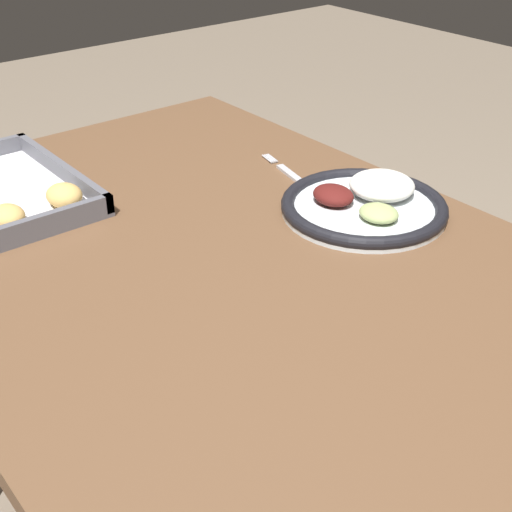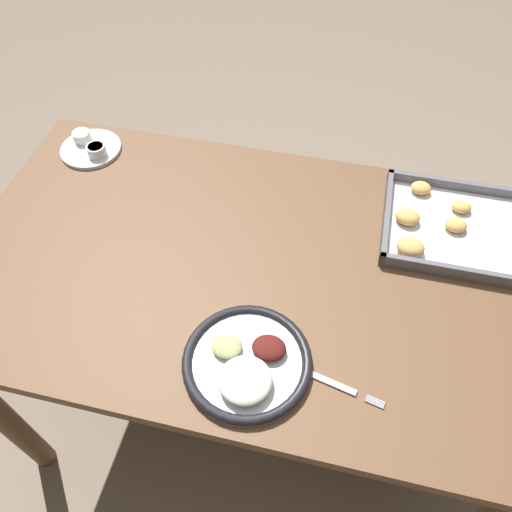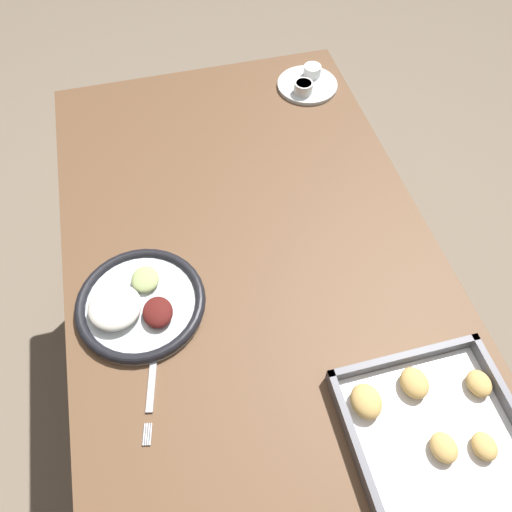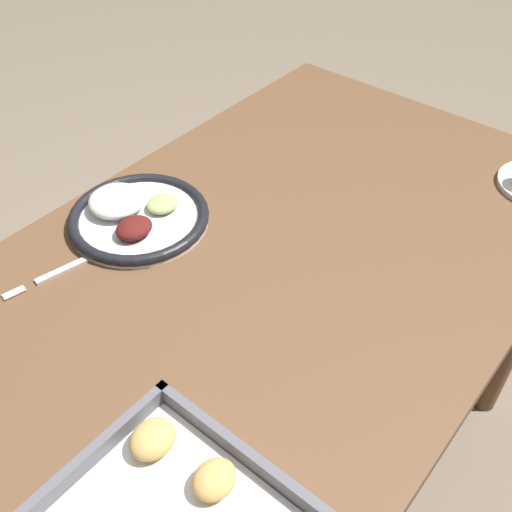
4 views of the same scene
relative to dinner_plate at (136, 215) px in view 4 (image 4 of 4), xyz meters
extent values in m
plane|color=#7A6B59|center=(-0.05, 0.24, -0.79)|extent=(8.00, 8.00, 0.00)
cube|color=brown|center=(-0.05, 0.24, -0.03)|extent=(1.28, 0.75, 0.03)
cylinder|color=brown|center=(-0.65, -0.09, -0.42)|extent=(0.06, 0.06, 0.75)
cylinder|color=silver|center=(0.00, 0.00, -0.01)|extent=(0.24, 0.24, 0.01)
torus|color=black|center=(0.00, 0.00, 0.00)|extent=(0.25, 0.25, 0.02)
ellipsoid|color=silver|center=(0.01, -0.04, 0.02)|extent=(0.10, 0.10, 0.03)
ellipsoid|color=#511614|center=(0.03, 0.03, 0.01)|extent=(0.07, 0.06, 0.03)
ellipsoid|color=#9EAD6B|center=(-0.04, 0.02, 0.01)|extent=(0.06, 0.05, 0.02)
cube|color=#B2B2B7|center=(0.13, 0.01, -0.01)|extent=(0.15, 0.04, 0.00)
cylinder|color=#B2B2B7|center=(0.24, -0.02, -0.01)|extent=(0.03, 0.01, 0.00)
cylinder|color=#B2B2B7|center=(0.24, -0.02, -0.01)|extent=(0.03, 0.01, 0.00)
cylinder|color=#B2B2B7|center=(0.24, -0.01, -0.01)|extent=(0.03, 0.01, 0.00)
cylinder|color=#B2B2B7|center=(0.24, -0.01, -0.01)|extent=(0.03, 0.01, 0.00)
cube|color=#595960|center=(0.38, 0.30, 0.01)|extent=(0.32, 0.01, 0.03)
cube|color=#595960|center=(0.23, 0.44, 0.01)|extent=(0.01, 0.28, 0.03)
ellipsoid|color=tan|center=(0.27, 0.43, 0.01)|extent=(0.06, 0.05, 0.03)
ellipsoid|color=tan|center=(0.28, 0.34, 0.01)|extent=(0.06, 0.05, 0.03)
camera|label=1|loc=(-0.63, 0.72, 0.47)|focal=50.00mm
camera|label=2|loc=(0.11, -0.40, 0.85)|focal=35.00mm
camera|label=3|loc=(0.49, 0.10, 0.82)|focal=35.00mm
camera|label=4|loc=(0.49, 0.68, 0.66)|focal=42.00mm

